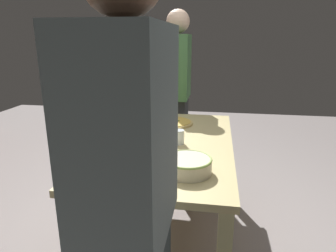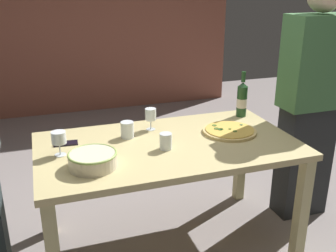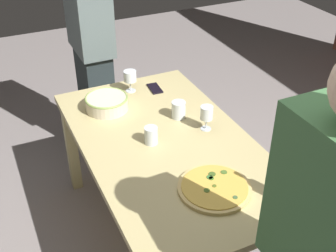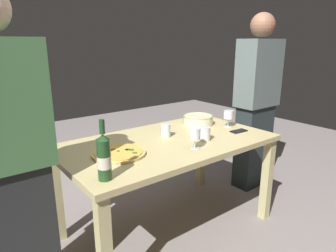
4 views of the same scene
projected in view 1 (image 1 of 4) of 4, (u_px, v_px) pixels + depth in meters
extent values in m
plane|color=gray|center=(168.00, 232.00, 2.34)|extent=(8.00, 8.00, 0.00)
cube|color=tan|center=(168.00, 144.00, 2.13)|extent=(1.60, 0.90, 0.04)
cube|color=#C5BC80|center=(221.00, 157.00, 2.88)|extent=(0.07, 0.07, 0.71)
cube|color=#C5BC80|center=(141.00, 152.00, 3.00)|extent=(0.07, 0.07, 0.71)
cylinder|color=#D9BA73|center=(172.00, 123.00, 2.55)|extent=(0.35, 0.35, 0.02)
cylinder|color=gold|center=(172.00, 121.00, 2.54)|extent=(0.32, 0.32, 0.01)
cylinder|color=#3F7226|center=(170.00, 123.00, 2.49)|extent=(0.03, 0.03, 0.00)
cylinder|color=#516521|center=(172.00, 121.00, 2.54)|extent=(0.02, 0.02, 0.00)
cylinder|color=#446123|center=(167.00, 123.00, 2.47)|extent=(0.04, 0.04, 0.00)
cylinder|color=#3A7634|center=(170.00, 123.00, 2.48)|extent=(0.03, 0.03, 0.00)
cylinder|color=#466121|center=(178.00, 121.00, 2.55)|extent=(0.03, 0.03, 0.00)
cylinder|color=#4E6F2A|center=(160.00, 123.00, 2.49)|extent=(0.03, 0.03, 0.00)
cylinder|color=#426338|center=(169.00, 117.00, 2.65)|extent=(0.02, 0.02, 0.00)
cylinder|color=beige|center=(188.00, 165.00, 1.62)|extent=(0.26, 0.26, 0.08)
torus|color=#9DBB5D|center=(188.00, 159.00, 1.61)|extent=(0.26, 0.26, 0.01)
cylinder|color=#1F4621|center=(146.00, 104.00, 2.78)|extent=(0.07, 0.07, 0.23)
cone|color=#1F4621|center=(146.00, 91.00, 2.75)|extent=(0.07, 0.07, 0.03)
cylinder|color=#1F4621|center=(146.00, 84.00, 2.73)|extent=(0.03, 0.03, 0.08)
cylinder|color=silver|center=(146.00, 105.00, 2.79)|extent=(0.07, 0.07, 0.07)
cylinder|color=white|center=(142.00, 182.00, 1.52)|extent=(0.07, 0.07, 0.00)
cylinder|color=white|center=(142.00, 176.00, 1.51)|extent=(0.01, 0.01, 0.07)
cylinder|color=white|center=(142.00, 163.00, 1.49)|extent=(0.08, 0.08, 0.07)
cylinder|color=maroon|center=(142.00, 166.00, 1.49)|extent=(0.07, 0.07, 0.03)
cylinder|color=white|center=(132.00, 141.00, 2.13)|extent=(0.06, 0.06, 0.00)
cylinder|color=white|center=(131.00, 136.00, 2.12)|extent=(0.01, 0.01, 0.07)
cylinder|color=white|center=(131.00, 126.00, 2.10)|extent=(0.07, 0.07, 0.08)
cylinder|color=maroon|center=(131.00, 130.00, 2.11)|extent=(0.06, 0.06, 0.02)
cylinder|color=white|center=(179.00, 137.00, 2.06)|extent=(0.07, 0.07, 0.10)
cylinder|color=white|center=(137.00, 143.00, 1.93)|extent=(0.08, 0.08, 0.10)
cube|color=black|center=(116.00, 176.00, 1.58)|extent=(0.15, 0.08, 0.01)
cube|color=#242728|center=(177.00, 136.00, 3.27)|extent=(0.37, 0.20, 0.85)
cube|color=#427243|center=(178.00, 67.00, 3.06)|extent=(0.44, 0.24, 0.64)
sphere|color=beige|center=(178.00, 21.00, 2.93)|extent=(0.23, 0.23, 0.23)
cube|color=slate|center=(128.00, 137.00, 0.88)|extent=(0.44, 0.24, 0.64)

